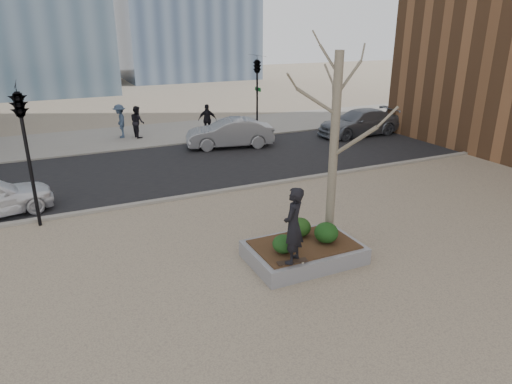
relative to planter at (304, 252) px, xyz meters
name	(u,v)px	position (x,y,z in m)	size (l,w,h in m)	color
ground	(271,267)	(-1.00, 0.00, -0.23)	(120.00, 120.00, 0.00)	tan
street	(171,168)	(-1.00, 10.00, -0.21)	(60.00, 8.00, 0.02)	black
far_sidewalk	(139,136)	(-1.00, 17.00, -0.21)	(60.00, 6.00, 0.02)	gray
planter	(304,252)	(0.00, 0.00, 0.00)	(3.00, 2.00, 0.45)	gray
planter_mulch	(304,244)	(0.00, 0.00, 0.25)	(2.70, 1.70, 0.04)	#382314
sycamore_tree	(336,118)	(1.00, 0.30, 3.56)	(2.80, 2.80, 6.60)	gray
shrub_left	(283,244)	(-0.75, -0.20, 0.51)	(0.57, 0.57, 0.48)	#123815
shrub_middle	(300,227)	(0.14, 0.48, 0.53)	(0.62, 0.62, 0.53)	#173E13
shrub_right	(326,233)	(0.59, -0.16, 0.54)	(0.66, 0.66, 0.56)	#163D13
skateboard	(292,262)	(-0.80, -0.77, 0.26)	(0.78, 0.20, 0.07)	black
skateboarder	(293,225)	(-0.80, -0.77, 1.27)	(0.71, 0.47, 1.95)	black
car_silver	(230,133)	(2.82, 12.30, 0.54)	(1.57, 4.50, 1.48)	gray
car_third	(359,122)	(10.69, 11.70, 0.53)	(2.06, 5.06, 1.47)	slate
pedestrian_a	(137,122)	(-1.09, 16.57, 0.69)	(0.87, 0.68, 1.79)	black
pedestrian_b	(120,121)	(-1.99, 16.92, 0.74)	(1.22, 0.70, 1.89)	#364862
pedestrian_c	(208,120)	(2.69, 15.39, 0.70)	(1.05, 0.44, 1.80)	black
traffic_light_near	(28,158)	(-6.50, 5.60, 2.02)	(0.60, 2.48, 4.50)	black
traffic_light_far	(257,95)	(5.50, 14.60, 2.02)	(0.60, 2.48, 4.50)	black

